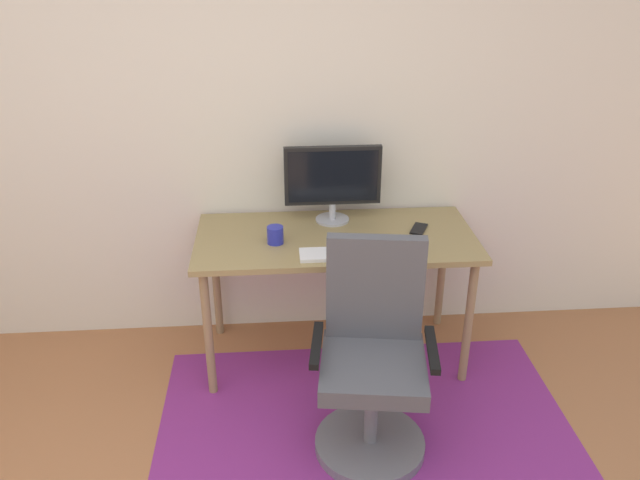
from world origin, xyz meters
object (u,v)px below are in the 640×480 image
at_px(monitor, 333,179).
at_px(coffee_cup, 275,235).
at_px(computer_mouse, 415,250).
at_px(desk, 336,249).
at_px(keyboard, 344,254).
at_px(cell_phone, 419,229).
at_px(office_chair, 373,369).

height_order(monitor, coffee_cup, monitor).
bearing_deg(coffee_cup, computer_mouse, -14.06).
height_order(desk, keyboard, keyboard).
distance_m(monitor, cell_phone, 0.52).
distance_m(monitor, coffee_cup, 0.44).
height_order(desk, computer_mouse, computer_mouse).
distance_m(computer_mouse, cell_phone, 0.28).
xyz_separation_m(monitor, computer_mouse, (0.36, -0.42, -0.22)).
xyz_separation_m(desk, keyboard, (0.02, -0.22, 0.08)).
xyz_separation_m(desk, computer_mouse, (0.36, -0.23, 0.09)).
xyz_separation_m(keyboard, office_chair, (0.08, -0.45, -0.34)).
xyz_separation_m(monitor, coffee_cup, (-0.31, -0.25, -0.20)).
bearing_deg(cell_phone, computer_mouse, -81.16).
bearing_deg(keyboard, cell_phone, 31.83).
distance_m(monitor, office_chair, 1.04).
distance_m(coffee_cup, office_chair, 0.83).
bearing_deg(coffee_cup, desk, 11.10).
height_order(computer_mouse, cell_phone, computer_mouse).
relative_size(desk, coffee_cup, 16.25).
height_order(monitor, computer_mouse, monitor).
bearing_deg(desk, computer_mouse, -32.23).
distance_m(desk, cell_phone, 0.45).
xyz_separation_m(monitor, office_chair, (0.10, -0.87, -0.57)).
xyz_separation_m(desk, office_chair, (0.10, -0.68, -0.26)).
bearing_deg(keyboard, desk, 94.82).
bearing_deg(office_chair, computer_mouse, 67.80).
distance_m(keyboard, computer_mouse, 0.34).
distance_m(monitor, computer_mouse, 0.60).
relative_size(coffee_cup, office_chair, 0.09).
height_order(desk, coffee_cup, coffee_cup).
bearing_deg(keyboard, monitor, 92.54).
relative_size(keyboard, office_chair, 0.43).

